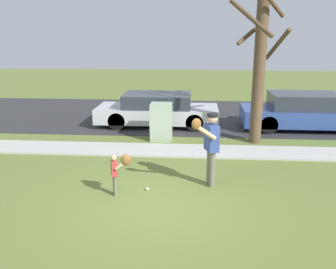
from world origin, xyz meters
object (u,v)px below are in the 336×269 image
(utility_cabinet, at_px, (161,122))
(street_tree_near, at_px, (260,63))
(parked_sedan_silver, at_px, (157,110))
(baseball, at_px, (147,189))
(person_child, at_px, (118,168))
(parked_wagon_blue, at_px, (304,112))
(person_adult, at_px, (210,142))

(utility_cabinet, bearing_deg, street_tree_near, -1.42)
(utility_cabinet, bearing_deg, parked_sedan_silver, 99.67)
(street_tree_near, relative_size, parked_sedan_silver, 1.05)
(baseball, bearing_deg, utility_cabinet, 90.77)
(person_child, height_order, parked_wagon_blue, parked_wagon_blue)
(street_tree_near, xyz_separation_m, parked_wagon_blue, (2.02, 1.85, -1.92))
(utility_cabinet, height_order, street_tree_near, street_tree_near)
(parked_sedan_silver, xyz_separation_m, parked_wagon_blue, (5.45, -0.13, 0.04))
(baseball, xyz_separation_m, parked_wagon_blue, (5.07, 5.92, 0.62))
(utility_cabinet, height_order, parked_sedan_silver, parked_sedan_silver)
(person_adult, bearing_deg, parked_sedan_silver, -90.56)
(street_tree_near, bearing_deg, parked_sedan_silver, 150.02)
(utility_cabinet, bearing_deg, parked_wagon_blue, 19.09)
(person_adult, height_order, utility_cabinet, person_adult)
(parked_sedan_silver, distance_m, parked_wagon_blue, 5.45)
(street_tree_near, bearing_deg, parked_wagon_blue, 42.48)
(street_tree_near, bearing_deg, baseball, -126.77)
(parked_wagon_blue, bearing_deg, street_tree_near, -137.52)
(person_adult, height_order, parked_wagon_blue, person_adult)
(baseball, bearing_deg, street_tree_near, 53.23)
(person_child, relative_size, utility_cabinet, 0.80)
(person_adult, xyz_separation_m, utility_cabinet, (-1.49, 3.77, -0.47))
(person_adult, distance_m, person_child, 2.19)
(person_child, relative_size, baseball, 13.40)
(person_adult, distance_m, street_tree_near, 4.29)
(baseball, relative_size, utility_cabinet, 0.06)
(parked_wagon_blue, bearing_deg, baseball, -130.53)
(utility_cabinet, xyz_separation_m, parked_wagon_blue, (5.12, 1.77, 0.04))
(person_adult, xyz_separation_m, parked_wagon_blue, (3.64, 5.54, -0.43))
(street_tree_near, relative_size, parked_wagon_blue, 1.07)
(person_adult, bearing_deg, baseball, -3.15)
(person_adult, bearing_deg, utility_cabinet, -86.74)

